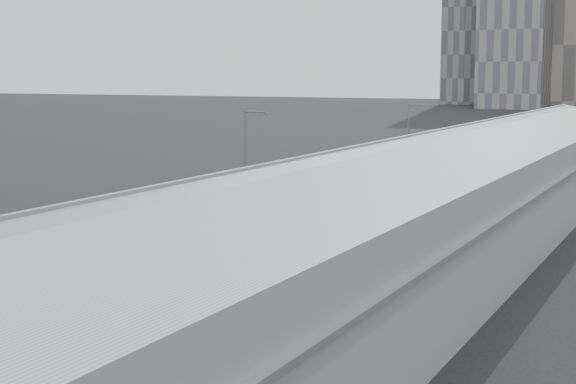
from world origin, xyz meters
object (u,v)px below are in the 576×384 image
Objects in this scene: shipping_container at (457,148)px; suv at (485,148)px; bus_6 at (455,166)px; street_lamp_far at (410,133)px; bus_2 at (184,260)px; bus_3 at (292,221)px; bus_4 at (366,200)px; bus_5 at (417,178)px; bus_1 at (26,312)px; street_lamp_near at (247,160)px.

shipping_container reaches higher than suv.
street_lamp_far reaches higher than bus_6.
bus_3 is (-0.58, 15.01, -0.13)m from bus_2.
bus_5 is at bearing 95.49° from bus_4.
bus_1 is 104.14m from suv.
street_lamp_near reaches higher than suv.
bus_4 is at bearing -89.36° from bus_5.
bus_1 is at bearing -93.77° from bus_6.
bus_5 reaches higher than bus_3.
street_lamp_near is 1.47× the size of shipping_container.
bus_6 is 35.65m from suv.
street_lamp_near is at bearing -89.88° from street_lamp_far.
bus_3 is 2.47× the size of suv.
bus_6 is (0.29, 42.04, -0.05)m from bus_3.
bus_4 is at bearing 87.10° from bus_1.
suv is (-4.76, 77.33, -0.84)m from bus_3.
bus_1 reaches higher than bus_4.
bus_4 is 64.82m from suv.
bus_2 is at bearing -87.23° from bus_4.
bus_1 is 11.71m from bus_2.
bus_1 is 1.03× the size of bus_4.
street_lamp_near is at bearing -106.23° from bus_5.
suv is at bearing 88.86° from street_lamp_near.
bus_2 is 1.51× the size of street_lamp_near.
shipping_container is at bearing 90.60° from street_lamp_near.
bus_2 is at bearing -93.72° from bus_3.
bus_2 is 1.12× the size of bus_4.
bus_2 is at bearing -71.02° from street_lamp_near.
bus_4 is 0.95× the size of bus_5.
bus_3 is at bearing 88.06° from bus_1.
street_lamp_near reaches higher than street_lamp_far.
bus_5 is at bearing 88.15° from bus_1.
bus_5 is 2.47× the size of suv.
bus_3 reaches higher than bus_4.
bus_4 is at bearing 88.07° from bus_2.
bus_6 is (-0.29, 57.05, -0.18)m from bus_2.
bus_6 is 1.36× the size of street_lamp_near.
bus_2 is at bearing -93.30° from suv.
bus_4 is (0.69, 12.74, -0.06)m from bus_3.
bus_4 reaches higher than shipping_container.
bus_5 is 25.25m from street_lamp_near.
street_lamp_near is at bearing -67.26° from shipping_container.
street_lamp_near reaches higher than bus_4.
suv is at bearing 87.58° from bus_3.
bus_4 is 16.22m from bus_5.
shipping_container is (-6.82, 96.07, -0.34)m from bus_1.
bus_3 reaches higher than bus_1.
bus_3 is 1.41× the size of street_lamp_near.
street_lamp_far is (-6.99, 32.82, 3.36)m from bus_4.
street_lamp_near is 64.74m from shipping_container.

